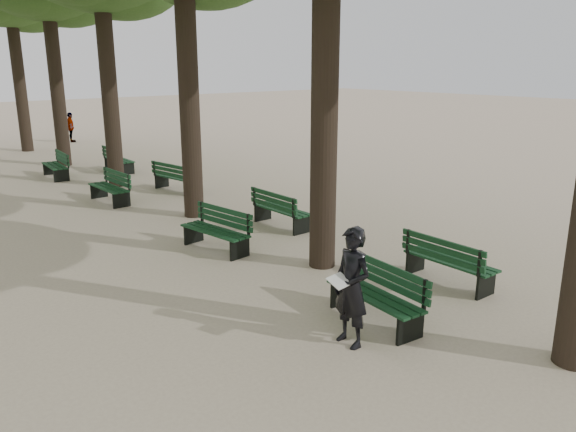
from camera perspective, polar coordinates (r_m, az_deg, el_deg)
ground at (r=8.60m, az=10.07°, el=-12.54°), size 120.00×120.00×0.00m
bench_left_0 at (r=9.08m, az=8.77°, el=-9.02°), size 0.77×1.85×0.92m
bench_left_1 at (r=12.37m, az=-7.37°, el=-2.27°), size 0.78×1.86×0.92m
bench_left_2 at (r=17.29m, az=-17.67°, el=2.20°), size 0.60×1.81×0.92m
bench_left_3 at (r=21.66m, az=-22.53°, el=4.29°), size 0.73×1.84×0.92m
bench_right_0 at (r=10.86m, az=16.03°, el=-5.28°), size 0.62×1.82×0.92m
bench_right_1 at (r=14.02m, az=-0.66°, el=-0.03°), size 0.59×1.81×0.92m
bench_right_2 at (r=18.33m, az=-11.27°, el=3.35°), size 0.81×1.86×0.92m
bench_right_3 at (r=22.20m, az=-16.77°, el=5.05°), size 0.63×1.82×0.92m
man_with_map at (r=8.12m, az=6.48°, el=-7.20°), size 0.63×0.72×1.78m
pedestrian_c at (r=31.28m, az=-21.20°, el=8.40°), size 0.53×0.94×1.52m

